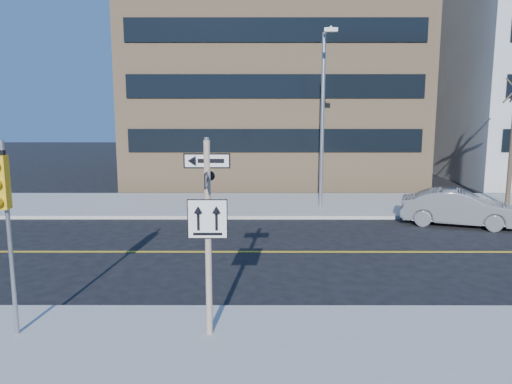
{
  "coord_description": "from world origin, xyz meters",
  "views": [
    {
      "loc": [
        0.98,
        -12.23,
        4.75
      ],
      "look_at": [
        0.95,
        4.0,
        2.05
      ],
      "focal_mm": 35.0,
      "sensor_mm": 36.0,
      "label": 1
    }
  ],
  "objects_px": {
    "sign_pole": "(208,226)",
    "parked_car_b": "(458,208)",
    "streetlight_a": "(323,109)",
    "traffic_signal": "(2,198)"
  },
  "relations": [
    {
      "from": "parked_car_b",
      "to": "streetlight_a",
      "type": "relative_size",
      "value": 0.57
    },
    {
      "from": "parked_car_b",
      "to": "streetlight_a",
      "type": "height_order",
      "value": "streetlight_a"
    },
    {
      "from": "sign_pole",
      "to": "parked_car_b",
      "type": "bearing_deg",
      "value": 48.24
    },
    {
      "from": "parked_car_b",
      "to": "streetlight_a",
      "type": "xyz_separation_m",
      "value": [
        -5.26,
        2.9,
        4.01
      ]
    },
    {
      "from": "parked_car_b",
      "to": "sign_pole",
      "type": "bearing_deg",
      "value": 157.4
    },
    {
      "from": "sign_pole",
      "to": "parked_car_b",
      "type": "xyz_separation_m",
      "value": [
        9.26,
        10.37,
        -1.69
      ]
    },
    {
      "from": "sign_pole",
      "to": "streetlight_a",
      "type": "distance_m",
      "value": 14.05
    },
    {
      "from": "traffic_signal",
      "to": "parked_car_b",
      "type": "relative_size",
      "value": 0.88
    },
    {
      "from": "sign_pole",
      "to": "streetlight_a",
      "type": "height_order",
      "value": "streetlight_a"
    },
    {
      "from": "sign_pole",
      "to": "parked_car_b",
      "type": "height_order",
      "value": "sign_pole"
    }
  ]
}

